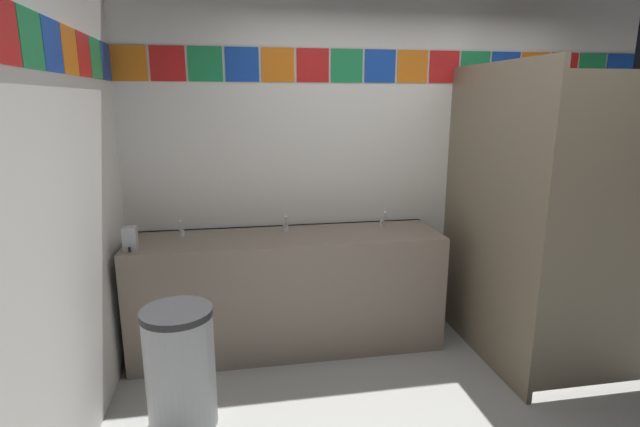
# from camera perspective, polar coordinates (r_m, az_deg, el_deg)

# --- Properties ---
(wall_back) EXTENTS (4.17, 0.09, 2.69)m
(wall_back) POSITION_cam_1_polar(r_m,az_deg,el_deg) (3.99, 8.39, 5.93)
(wall_back) COLOR white
(wall_back) RESTS_ON ground_plane
(wall_side) EXTENTS (0.09, 3.03, 2.69)m
(wall_side) POSITION_cam_1_polar(r_m,az_deg,el_deg) (2.41, -30.87, -0.61)
(wall_side) COLOR white
(wall_side) RESTS_ON ground_plane
(vanity_counter) EXTENTS (2.28, 0.60, 0.88)m
(vanity_counter) POSITION_cam_1_polar(r_m,az_deg,el_deg) (3.71, -3.79, -8.95)
(vanity_counter) COLOR gray
(vanity_counter) RESTS_ON ground_plane
(faucet_left) EXTENTS (0.04, 0.10, 0.14)m
(faucet_left) POSITION_cam_1_polar(r_m,az_deg,el_deg) (3.64, -16.05, -1.88)
(faucet_left) COLOR silver
(faucet_left) RESTS_ON vanity_counter
(faucet_center) EXTENTS (0.04, 0.10, 0.14)m
(faucet_center) POSITION_cam_1_polar(r_m,az_deg,el_deg) (3.64, -4.07, -1.39)
(faucet_center) COLOR silver
(faucet_center) RESTS_ON vanity_counter
(faucet_right) EXTENTS (0.04, 0.10, 0.14)m
(faucet_right) POSITION_cam_1_polar(r_m,az_deg,el_deg) (3.79, 7.43, -0.87)
(faucet_right) COLOR silver
(faucet_right) RESTS_ON vanity_counter
(soap_dispenser) EXTENTS (0.09, 0.09, 0.16)m
(soap_dispenser) POSITION_cam_1_polar(r_m,az_deg,el_deg) (3.42, -21.51, -2.80)
(soap_dispenser) COLOR #B7BABF
(soap_dispenser) RESTS_ON vanity_counter
(stall_divider) EXTENTS (0.92, 1.33, 2.10)m
(stall_divider) POSITION_cam_1_polar(r_m,az_deg,el_deg) (3.49, 23.64, -1.15)
(stall_divider) COLOR #726651
(stall_divider) RESTS_ON ground_plane
(toilet) EXTENTS (0.39, 0.49, 0.74)m
(toilet) POSITION_cam_1_polar(r_m,az_deg,el_deg) (4.36, 23.45, -8.64)
(toilet) COLOR white
(toilet) RESTS_ON ground_plane
(trash_bin) EXTENTS (0.40, 0.40, 0.72)m
(trash_bin) POSITION_cam_1_polar(r_m,az_deg,el_deg) (3.00, -16.14, -17.08)
(trash_bin) COLOR #999EA3
(trash_bin) RESTS_ON ground_plane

